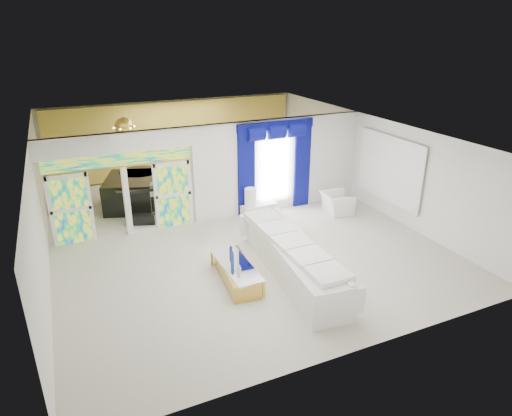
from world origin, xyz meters
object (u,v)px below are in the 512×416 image
white_sofa (292,259)px  console_table (259,210)px  coffee_table (236,273)px  armchair (337,203)px  grand_piano (131,192)px

white_sofa → console_table: bearing=83.6°
white_sofa → coffee_table: bearing=173.3°
coffee_table → armchair: bearing=29.5°
armchair → grand_piano: grand_piano is taller
console_table → coffee_table: bearing=-122.5°
coffee_table → console_table: 3.98m
console_table → grand_piano: 4.39m
white_sofa → console_table: 3.75m
console_table → armchair: size_ratio=1.18×
coffee_table → armchair: (4.58, 2.59, 0.11)m
white_sofa → grand_piano: bearing=120.0°
armchair → grand_piano: (-6.01, 3.30, 0.18)m
white_sofa → coffee_table: 1.40m
armchair → console_table: bearing=81.3°
white_sofa → armchair: size_ratio=4.44×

